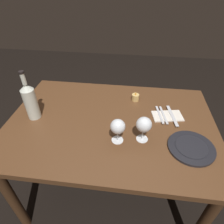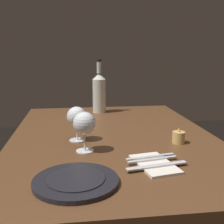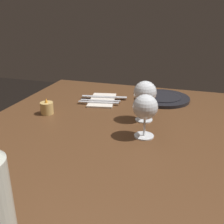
{
  "view_description": "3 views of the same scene",
  "coord_description": "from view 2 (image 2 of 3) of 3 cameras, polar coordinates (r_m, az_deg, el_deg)",
  "views": [
    {
      "loc": [
        0.12,
        -0.91,
        1.53
      ],
      "look_at": [
        0.01,
        -0.04,
        0.85
      ],
      "focal_mm": 30.84,
      "sensor_mm": 36.0,
      "label": 1
    },
    {
      "loc": [
        1.23,
        -0.16,
        1.12
      ],
      "look_at": [
        -0.01,
        -0.0,
        0.85
      ],
      "focal_mm": 45.92,
      "sensor_mm": 36.0,
      "label": 2
    },
    {
      "loc": [
        -0.76,
        -0.3,
        1.15
      ],
      "look_at": [
        0.05,
        -0.05,
        0.82
      ],
      "focal_mm": 43.73,
      "sensor_mm": 36.0,
      "label": 3
    }
  ],
  "objects": [
    {
      "name": "table_knife",
      "position": [
        0.95,
        8.96,
        -10.52
      ],
      "size": [
        0.06,
        0.21,
        0.0
      ],
      "color": "silver",
      "rests_on": "folded_napkin"
    },
    {
      "name": "wine_glass_right",
      "position": [
        1.2,
        -7.05,
        -1.02
      ],
      "size": [
        0.08,
        0.08,
        0.15
      ],
      "color": "white",
      "rests_on": "dining_table"
    },
    {
      "name": "folded_napkin",
      "position": [
        0.98,
        8.45,
        -10.2
      ],
      "size": [
        0.21,
        0.14,
        0.01
      ],
      "color": "silver",
      "rests_on": "dining_table"
    },
    {
      "name": "dinner_plate",
      "position": [
        0.85,
        -7.21,
        -13.45
      ],
      "size": [
        0.25,
        0.25,
        0.02
      ],
      "color": "black",
      "rests_on": "dining_table"
    },
    {
      "name": "fork_outer",
      "position": [
        1.02,
        7.69,
        -8.82
      ],
      "size": [
        0.05,
        0.18,
        0.0
      ],
      "color": "silver",
      "rests_on": "folded_napkin"
    },
    {
      "name": "wine_bottle",
      "position": [
        1.74,
        -2.57,
        3.99
      ],
      "size": [
        0.08,
        0.08,
        0.32
      ],
      "color": "silver",
      "rests_on": "dining_table"
    },
    {
      "name": "fork_inner",
      "position": [
        1.0,
        8.07,
        -9.32
      ],
      "size": [
        0.05,
        0.18,
        0.0
      ],
      "color": "silver",
      "rests_on": "folded_napkin"
    },
    {
      "name": "wine_glass_left",
      "position": [
        1.07,
        -5.53,
        -2.38
      ],
      "size": [
        0.09,
        0.09,
        0.15
      ],
      "color": "white",
      "rests_on": "dining_table"
    },
    {
      "name": "votive_candle",
      "position": [
        1.21,
        13.11,
        -5.0
      ],
      "size": [
        0.05,
        0.05,
        0.07
      ],
      "color": "#DBB266",
      "rests_on": "dining_table"
    },
    {
      "name": "dining_table",
      "position": [
        1.32,
        0.17,
        -8.35
      ],
      "size": [
        1.3,
        0.9,
        0.74
      ],
      "color": "#56351E",
      "rests_on": "ground"
    }
  ]
}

